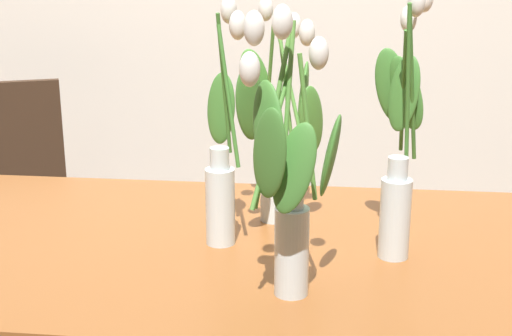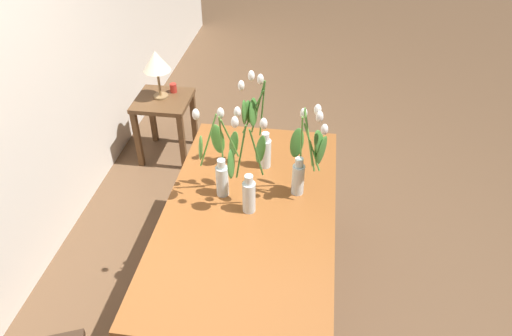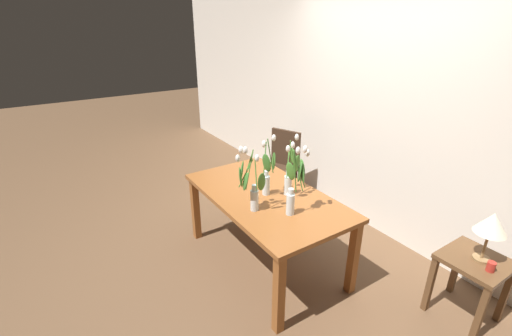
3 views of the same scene
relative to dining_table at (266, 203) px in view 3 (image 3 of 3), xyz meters
name	(u,v)px [view 3 (image 3 of 3)]	position (x,y,z in m)	size (l,w,h in m)	color
ground_plane	(265,260)	(0.00, 0.00, -0.65)	(18.00, 18.00, 0.00)	brown
room_wall_rear	(379,107)	(0.00, 1.42, 0.70)	(9.00, 0.10, 2.70)	silver
dining_table	(266,203)	(0.00, 0.00, 0.00)	(1.60, 0.90, 0.74)	brown
tulip_vase_0	(251,186)	(0.18, -0.27, 0.32)	(0.19, 0.21, 0.57)	silver
tulip_vase_1	(295,188)	(0.40, 0.00, 0.32)	(0.14, 0.19, 0.59)	silver
tulip_vase_2	(290,174)	(0.12, 0.17, 0.30)	(0.24, 0.22, 0.55)	silver
tulip_vase_3	(267,176)	(0.01, 0.01, 0.28)	(0.16, 0.20, 0.56)	silver
dining_chair	(281,163)	(-0.93, 0.88, -0.12)	(0.52, 0.52, 0.93)	#382619
side_table	(472,271)	(1.42, 0.94, -0.22)	(0.44, 0.44, 0.55)	brown
table_lamp	(492,224)	(1.44, 0.96, 0.21)	(0.22, 0.22, 0.40)	olive
pillar_candle	(491,267)	(1.54, 0.88, -0.06)	(0.06, 0.06, 0.07)	#B72D23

